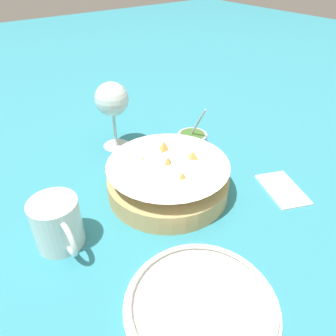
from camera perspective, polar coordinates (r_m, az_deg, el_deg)
ground_plane at (r=0.70m, az=-1.70°, el=-3.51°), size 4.00×4.00×0.00m
food_basket at (r=0.67m, az=0.07°, el=-1.90°), size 0.25×0.25×0.09m
sauce_cup at (r=0.83m, az=4.23°, el=5.00°), size 0.08×0.07×0.12m
wine_glass at (r=0.80m, az=-9.75°, el=11.41°), size 0.08×0.08×0.17m
beer_mug at (r=0.58m, az=-18.65°, el=-9.37°), size 0.12×0.08×0.09m
side_plate at (r=0.51m, az=5.83°, el=-22.36°), size 0.22×0.22×0.01m
napkin at (r=0.73m, az=19.35°, el=-3.41°), size 0.13×0.11×0.01m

